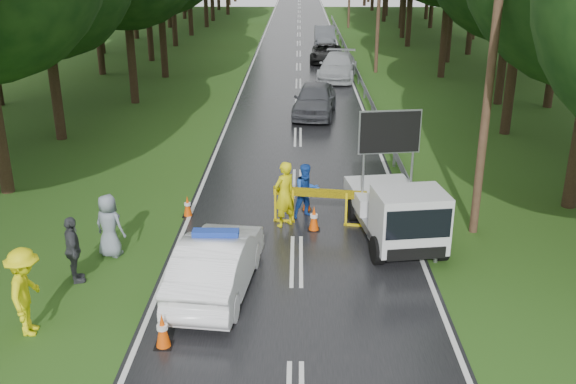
{
  "coord_description": "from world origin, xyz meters",
  "views": [
    {
      "loc": [
        0.04,
        -15.36,
        7.82
      ],
      "look_at": [
        -0.26,
        1.77,
        1.3
      ],
      "focal_mm": 40.0,
      "sensor_mm": 36.0,
      "label": 1
    }
  ],
  "objects_px": {
    "work_truck": "(397,211)",
    "officer": "(284,194)",
    "queue_car_fourth": "(325,36)",
    "police_sedan": "(217,264)",
    "queue_car_second": "(338,66)",
    "civilian": "(306,191)",
    "queue_car_third": "(326,53)",
    "queue_car_first": "(315,99)",
    "barrier": "(320,198)"
  },
  "relations": [
    {
      "from": "queue_car_first",
      "to": "queue_car_fourth",
      "type": "height_order",
      "value": "queue_car_first"
    },
    {
      "from": "work_truck",
      "to": "officer",
      "type": "height_order",
      "value": "work_truck"
    },
    {
      "from": "police_sedan",
      "to": "civilian",
      "type": "distance_m",
      "value": 5.12
    },
    {
      "from": "police_sedan",
      "to": "officer",
      "type": "xyz_separation_m",
      "value": [
        1.53,
        3.94,
        0.28
      ]
    },
    {
      "from": "police_sedan",
      "to": "work_truck",
      "type": "distance_m",
      "value": 5.52
    },
    {
      "from": "civilian",
      "to": "queue_car_third",
      "type": "bearing_deg",
      "value": 62.8
    },
    {
      "from": "queue_car_second",
      "to": "queue_car_fourth",
      "type": "bearing_deg",
      "value": 98.99
    },
    {
      "from": "officer",
      "to": "barrier",
      "type": "bearing_deg",
      "value": 145.28
    },
    {
      "from": "barrier",
      "to": "queue_car_fourth",
      "type": "relative_size",
      "value": 0.56
    },
    {
      "from": "queue_car_second",
      "to": "queue_car_third",
      "type": "height_order",
      "value": "queue_car_second"
    },
    {
      "from": "civilian",
      "to": "queue_car_first",
      "type": "xyz_separation_m",
      "value": [
        0.54,
        12.95,
        -0.04
      ]
    },
    {
      "from": "police_sedan",
      "to": "queue_car_first",
      "type": "relative_size",
      "value": 0.95
    },
    {
      "from": "work_truck",
      "to": "queue_car_fourth",
      "type": "height_order",
      "value": "work_truck"
    },
    {
      "from": "officer",
      "to": "queue_car_second",
      "type": "bearing_deg",
      "value": -138.7
    },
    {
      "from": "police_sedan",
      "to": "queue_car_fourth",
      "type": "distance_m",
      "value": 42.75
    },
    {
      "from": "queue_car_fourth",
      "to": "barrier",
      "type": "bearing_deg",
      "value": -92.43
    },
    {
      "from": "civilian",
      "to": "work_truck",
      "type": "bearing_deg",
      "value": -58.65
    },
    {
      "from": "officer",
      "to": "queue_car_second",
      "type": "height_order",
      "value": "officer"
    },
    {
      "from": "officer",
      "to": "civilian",
      "type": "relative_size",
      "value": 1.18
    },
    {
      "from": "police_sedan",
      "to": "work_truck",
      "type": "xyz_separation_m",
      "value": [
        4.71,
        2.87,
        0.22
      ]
    },
    {
      "from": "police_sedan",
      "to": "barrier",
      "type": "height_order",
      "value": "police_sedan"
    },
    {
      "from": "officer",
      "to": "queue_car_third",
      "type": "distance_m",
      "value": 29.8
    },
    {
      "from": "work_truck",
      "to": "queue_car_first",
      "type": "bearing_deg",
      "value": 89.15
    },
    {
      "from": "barrier",
      "to": "civilian",
      "type": "xyz_separation_m",
      "value": [
        -0.39,
        0.56,
        -0.01
      ]
    },
    {
      "from": "work_truck",
      "to": "queue_car_first",
      "type": "height_order",
      "value": "work_truck"
    },
    {
      "from": "queue_car_first",
      "to": "queue_car_second",
      "type": "distance_m",
      "value": 9.76
    },
    {
      "from": "queue_car_second",
      "to": "civilian",
      "type": "bearing_deg",
      "value": -87.61
    },
    {
      "from": "barrier",
      "to": "queue_car_fourth",
      "type": "height_order",
      "value": "queue_car_fourth"
    },
    {
      "from": "officer",
      "to": "queue_car_fourth",
      "type": "bearing_deg",
      "value": -135.52
    },
    {
      "from": "barrier",
      "to": "queue_car_first",
      "type": "height_order",
      "value": "queue_car_first"
    },
    {
      "from": "officer",
      "to": "queue_car_third",
      "type": "xyz_separation_m",
      "value": [
        2.37,
        29.71,
        -0.35
      ]
    },
    {
      "from": "work_truck",
      "to": "queue_car_first",
      "type": "relative_size",
      "value": 0.96
    },
    {
      "from": "work_truck",
      "to": "civilian",
      "type": "height_order",
      "value": "work_truck"
    },
    {
      "from": "queue_car_third",
      "to": "civilian",
      "type": "bearing_deg",
      "value": -89.13
    },
    {
      "from": "civilian",
      "to": "queue_car_third",
      "type": "distance_m",
      "value": 29.07
    },
    {
      "from": "work_truck",
      "to": "officer",
      "type": "xyz_separation_m",
      "value": [
        -3.18,
        1.07,
        0.06
      ]
    },
    {
      "from": "police_sedan",
      "to": "queue_car_second",
      "type": "height_order",
      "value": "police_sedan"
    },
    {
      "from": "barrier",
      "to": "officer",
      "type": "relative_size",
      "value": 1.37
    },
    {
      "from": "officer",
      "to": "queue_car_fourth",
      "type": "height_order",
      "value": "officer"
    },
    {
      "from": "barrier",
      "to": "queue_car_third",
      "type": "bearing_deg",
      "value": 95.6
    },
    {
      "from": "work_truck",
      "to": "queue_car_fourth",
      "type": "distance_m",
      "value": 39.68
    },
    {
      "from": "civilian",
      "to": "queue_car_first",
      "type": "relative_size",
      "value": 0.36
    },
    {
      "from": "queue_car_third",
      "to": "queue_car_fourth",
      "type": "distance_m",
      "value": 8.91
    },
    {
      "from": "barrier",
      "to": "queue_car_second",
      "type": "bearing_deg",
      "value": 93.68
    },
    {
      "from": "civilian",
      "to": "queue_car_fourth",
      "type": "height_order",
      "value": "civilian"
    },
    {
      "from": "queue_car_third",
      "to": "queue_car_fourth",
      "type": "height_order",
      "value": "queue_car_fourth"
    },
    {
      "from": "queue_car_first",
      "to": "queue_car_fourth",
      "type": "bearing_deg",
      "value": 93.63
    },
    {
      "from": "work_truck",
      "to": "queue_car_third",
      "type": "xyz_separation_m",
      "value": [
        -0.81,
        30.77,
        -0.29
      ]
    },
    {
      "from": "police_sedan",
      "to": "barrier",
      "type": "xyz_separation_m",
      "value": [
        2.58,
        4.06,
        0.14
      ]
    },
    {
      "from": "police_sedan",
      "to": "officer",
      "type": "distance_m",
      "value": 4.24
    }
  ]
}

